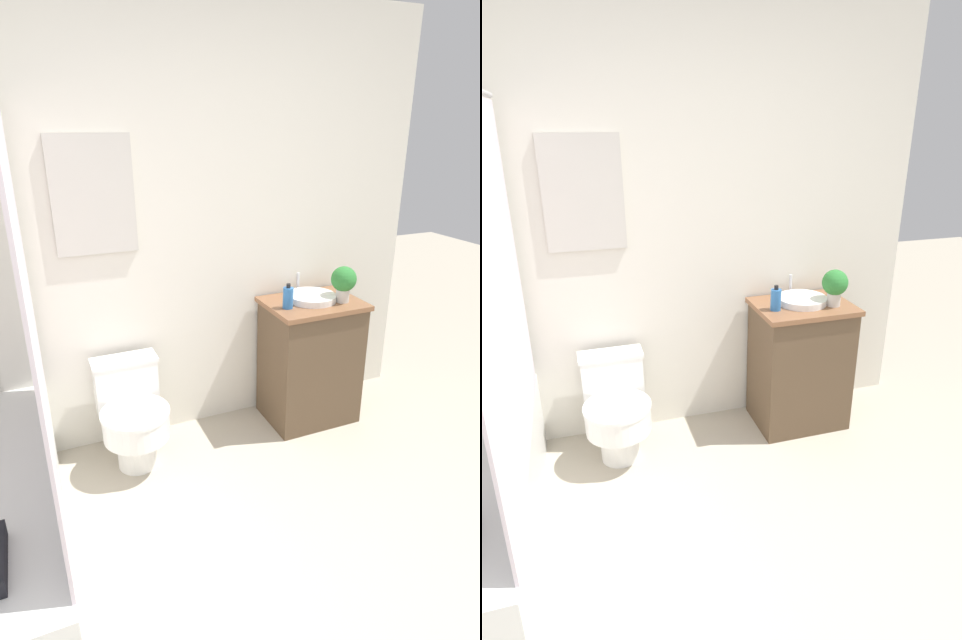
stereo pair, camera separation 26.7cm
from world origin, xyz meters
TOP-DOWN VIEW (x-y plane):
  - wall_back at (-0.00, 1.99)m, footprint 3.48×0.07m
  - toilet at (-0.23, 1.70)m, footprint 0.38×0.49m
  - vanity at (0.94, 1.72)m, footprint 0.59×0.45m
  - sink at (0.94, 1.74)m, footprint 0.30×0.34m
  - soap_bottle at (0.74, 1.68)m, footprint 0.06×0.06m
  - potted_plant at (1.10, 1.65)m, footprint 0.16×0.16m

SIDE VIEW (x-z plane):
  - toilet at x=-0.23m, z-range 0.01..0.61m
  - vanity at x=0.94m, z-range 0.00..0.82m
  - sink at x=0.94m, z-range 0.77..0.90m
  - soap_bottle at x=0.74m, z-range 0.81..0.96m
  - potted_plant at x=1.10m, z-range 0.84..1.06m
  - wall_back at x=0.00m, z-range 0.00..2.50m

